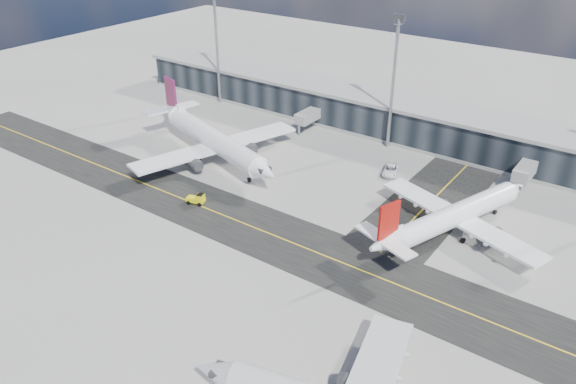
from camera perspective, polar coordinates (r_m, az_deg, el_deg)
name	(u,v)px	position (r m, az deg, el deg)	size (l,w,h in m)	color
ground	(253,244)	(92.22, -3.56, -5.28)	(300.00, 300.00, 0.00)	gray
taxiway_lanes	(310,223)	(97.52, 2.20, -3.17)	(180.00, 63.00, 0.03)	black
terminal_concourse	(403,120)	(132.52, 11.57, 7.15)	(152.00, 19.80, 8.80)	black
floodlight_masts	(394,79)	(122.80, 10.67, 11.23)	(102.50, 0.70, 28.90)	gray
airliner_af	(212,139)	(120.16, -7.71, 5.34)	(43.57, 37.56, 13.17)	white
airliner_redtail	(454,216)	(96.36, 16.47, -2.37)	(31.17, 36.10, 11.00)	white
baggage_tug	(197,199)	(104.03, -9.21, -0.69)	(3.67, 2.56, 2.10)	yellow
service_van	(391,170)	(115.47, 10.38, 2.19)	(2.82, 6.11, 1.70)	white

